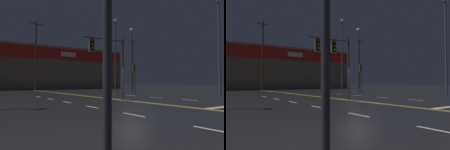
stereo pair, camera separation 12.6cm
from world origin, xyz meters
TOP-DOWN VIEW (x-y plane):
  - ground_plane at (0.00, 0.00)m, footprint 200.00×200.00m
  - road_markings at (0.73, -0.99)m, footprint 12.86×60.00m
  - traffic_signal_median at (-1.48, 1.06)m, footprint 3.53×0.36m
  - traffic_signal_corner_northeast at (8.73, 10.06)m, footprint 0.42×0.36m
  - streetlight_near_right at (11.27, 18.17)m, footprint 0.56×0.56m
  - streetlight_median_approach at (12.67, 0.45)m, footprint 0.56×0.56m
  - streetlight_far_left at (10.95, 13.39)m, footprint 0.56×0.56m
  - building_backdrop at (0.00, 33.89)m, footprint 40.53×10.23m
  - utility_pole_row at (-0.23, 26.16)m, footprint 47.17×0.26m

SIDE VIEW (x-z plane):
  - ground_plane at x=0.00m, z-range 0.00..0.00m
  - road_markings at x=0.73m, z-range 0.00..0.01m
  - traffic_signal_corner_northeast at x=8.73m, z-range 0.90..4.71m
  - traffic_signal_median at x=-1.48m, z-range 1.23..6.08m
  - building_backdrop at x=0.00m, z-range 0.01..8.57m
  - utility_pole_row at x=-0.23m, z-range -0.13..12.08m
  - streetlight_far_left at x=10.95m, z-range 1.32..11.08m
  - streetlight_median_approach at x=12.67m, z-range 1.37..12.15m
  - streetlight_near_right at x=11.27m, z-range 1.43..13.83m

